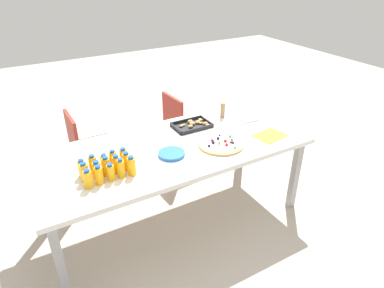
{
  "coord_description": "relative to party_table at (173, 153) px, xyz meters",
  "views": [
    {
      "loc": [
        -1.07,
        -2.19,
        2.11
      ],
      "look_at": [
        0.14,
        -0.08,
        0.76
      ],
      "focal_mm": 31.96,
      "sensor_mm": 36.0,
      "label": 1
    }
  ],
  "objects": [
    {
      "name": "juice_bottle_8",
      "position": [
        -0.52,
        -0.14,
        0.13
      ],
      "size": [
        0.06,
        0.06,
        0.14
      ],
      "color": "#FBAC14",
      "rests_on": "party_table"
    },
    {
      "name": "juice_bottle_11",
      "position": [
        -0.66,
        -0.06,
        0.13
      ],
      "size": [
        0.06,
        0.06,
        0.14
      ],
      "color": "#F9AC14",
      "rests_on": "party_table"
    },
    {
      "name": "juice_bottle_10",
      "position": [
        -0.74,
        -0.06,
        0.12
      ],
      "size": [
        0.06,
        0.06,
        0.13
      ],
      "color": "#FAAF14",
      "rests_on": "party_table"
    },
    {
      "name": "napkin_stack",
      "position": [
        0.85,
        0.11,
        0.07
      ],
      "size": [
        0.15,
        0.15,
        0.02
      ],
      "primitive_type": "cube",
      "color": "white",
      "rests_on": "party_table"
    },
    {
      "name": "paper_folder",
      "position": [
        0.82,
        -0.26,
        0.06
      ],
      "size": [
        0.29,
        0.24,
        0.01
      ],
      "primitive_type": "cube",
      "rotation": [
        0.0,
        0.0,
        0.17
      ],
      "color": "yellow",
      "rests_on": "party_table"
    },
    {
      "name": "snack_tray",
      "position": [
        0.33,
        0.24,
        0.07
      ],
      "size": [
        0.33,
        0.23,
        0.04
      ],
      "color": "black",
      "rests_on": "party_table"
    },
    {
      "name": "juice_bottle_4",
      "position": [
        -0.43,
        -0.22,
        0.13
      ],
      "size": [
        0.06,
        0.06,
        0.15
      ],
      "color": "#F9AC14",
      "rests_on": "party_table"
    },
    {
      "name": "party_table",
      "position": [
        0.0,
        0.0,
        0.0
      ],
      "size": [
        2.23,
        0.97,
        0.74
      ],
      "color": "silver",
      "rests_on": "ground_plane"
    },
    {
      "name": "juice_bottle_9",
      "position": [
        -0.44,
        -0.14,
        0.13
      ],
      "size": [
        0.06,
        0.06,
        0.14
      ],
      "color": "#F9AB14",
      "rests_on": "party_table"
    },
    {
      "name": "chair_far_right",
      "position": [
        0.52,
        0.8,
        -0.18
      ],
      "size": [
        0.43,
        0.43,
        0.83
      ],
      "rotation": [
        0.0,
        0.0,
        -1.5
      ],
      "color": "maroon",
      "rests_on": "ground_plane"
    },
    {
      "name": "juice_bottle_7",
      "position": [
        -0.59,
        -0.14,
        0.13
      ],
      "size": [
        0.06,
        0.06,
        0.15
      ],
      "color": "#F9AD14",
      "rests_on": "party_table"
    },
    {
      "name": "juice_bottle_0",
      "position": [
        -0.74,
        -0.22,
        0.12
      ],
      "size": [
        0.06,
        0.06,
        0.14
      ],
      "color": "#F9AD14",
      "rests_on": "party_table"
    },
    {
      "name": "juice_bottle_2",
      "position": [
        -0.58,
        -0.21,
        0.12
      ],
      "size": [
        0.05,
        0.05,
        0.13
      ],
      "color": "#FAAC14",
      "rests_on": "party_table"
    },
    {
      "name": "plate_stack",
      "position": [
        -0.07,
        -0.12,
        0.07
      ],
      "size": [
        0.21,
        0.21,
        0.02
      ],
      "color": "blue",
      "rests_on": "party_table"
    },
    {
      "name": "ground_plane",
      "position": [
        0.0,
        0.0,
        -0.68
      ],
      "size": [
        12.0,
        12.0,
        0.0
      ],
      "primitive_type": "plane",
      "color": "#B2A899"
    },
    {
      "name": "juice_bottle_3",
      "position": [
        -0.51,
        -0.21,
        0.13
      ],
      "size": [
        0.05,
        0.05,
        0.15
      ],
      "color": "#FAAE14",
      "rests_on": "party_table"
    },
    {
      "name": "cardboard_tube",
      "position": [
        0.68,
        0.28,
        0.13
      ],
      "size": [
        0.04,
        0.04,
        0.14
      ],
      "primitive_type": "cylinder",
      "color": "#9E7A56",
      "rests_on": "party_table"
    },
    {
      "name": "juice_bottle_5",
      "position": [
        -0.74,
        -0.14,
        0.13
      ],
      "size": [
        0.06,
        0.06,
        0.15
      ],
      "color": "#F8AD14",
      "rests_on": "party_table"
    },
    {
      "name": "juice_bottle_6",
      "position": [
        -0.65,
        -0.14,
        0.12
      ],
      "size": [
        0.06,
        0.06,
        0.13
      ],
      "color": "#F9AD14",
      "rests_on": "party_table"
    },
    {
      "name": "juice_bottle_13",
      "position": [
        -0.51,
        -0.07,
        0.13
      ],
      "size": [
        0.05,
        0.05,
        0.14
      ],
      "color": "#F8AF14",
      "rests_on": "party_table"
    },
    {
      "name": "juice_bottle_12",
      "position": [
        -0.58,
        -0.07,
        0.12
      ],
      "size": [
        0.06,
        0.06,
        0.13
      ],
      "color": "#F9AE14",
      "rests_on": "party_table"
    },
    {
      "name": "fruit_pizza",
      "position": [
        0.36,
        -0.18,
        0.07
      ],
      "size": [
        0.38,
        0.38,
        0.05
      ],
      "color": "tan",
      "rests_on": "party_table"
    },
    {
      "name": "juice_bottle_1",
      "position": [
        -0.66,
        -0.21,
        0.13
      ],
      "size": [
        0.06,
        0.06,
        0.14
      ],
      "color": "#FBAE14",
      "rests_on": "party_table"
    },
    {
      "name": "chair_far_left",
      "position": [
        -0.51,
        0.84,
        -0.18
      ],
      "size": [
        0.41,
        0.41,
        0.83
      ],
      "rotation": [
        0.0,
        0.0,
        -1.56
      ],
      "color": "maroon",
      "rests_on": "ground_plane"
    },
    {
      "name": "juice_bottle_14",
      "position": [
        -0.44,
        -0.07,
        0.13
      ],
      "size": [
        0.06,
        0.06,
        0.14
      ],
      "color": "#FAAF14",
      "rests_on": "party_table"
    }
  ]
}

